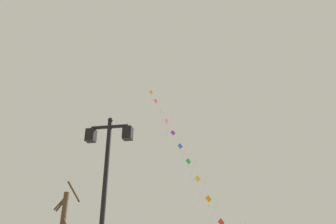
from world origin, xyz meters
The scene contains 2 objects.
twin_lantern_lamp_post centered at (-2.48, 7.14, 3.67)m, with size 1.47×0.28×5.34m.
kite_train centered at (-2.04, 20.64, 8.57)m, with size 7.62×9.70×16.04m.
Camera 1 is at (0.86, -1.37, 1.52)m, focal length 33.03 mm.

